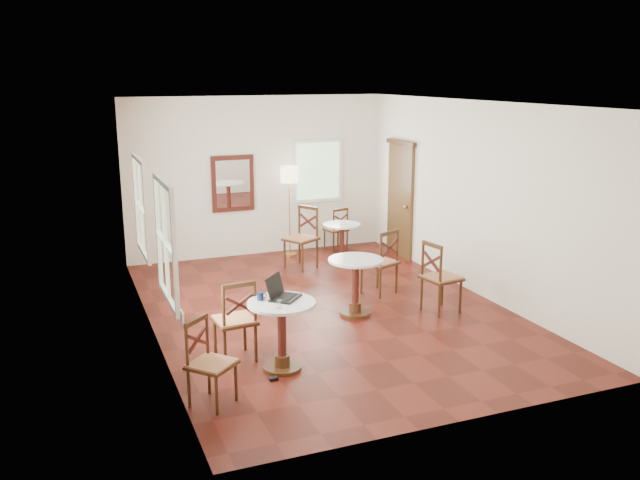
# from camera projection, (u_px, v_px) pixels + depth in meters

# --- Properties ---
(ground) EXTENTS (7.00, 7.00, 0.00)m
(ground) POSITION_uv_depth(u_px,v_px,m) (327.00, 310.00, 9.88)
(ground) COLOR #52160E
(ground) RESTS_ON ground
(room_shell) EXTENTS (5.02, 7.02, 3.01)m
(room_shell) POSITION_uv_depth(u_px,v_px,m) (317.00, 181.00, 9.65)
(room_shell) COLOR white
(room_shell) RESTS_ON ground
(cafe_table_near) EXTENTS (0.79, 0.79, 0.84)m
(cafe_table_near) POSITION_uv_depth(u_px,v_px,m) (282.00, 328.00, 7.79)
(cafe_table_near) COLOR #412310
(cafe_table_near) RESTS_ON ground
(cafe_table_mid) EXTENTS (0.79, 0.79, 0.83)m
(cafe_table_mid) POSITION_uv_depth(u_px,v_px,m) (355.00, 280.00, 9.60)
(cafe_table_mid) COLOR #412310
(cafe_table_mid) RESTS_ON ground
(cafe_table_back) EXTENTS (0.69, 0.69, 0.73)m
(cafe_table_back) POSITION_uv_depth(u_px,v_px,m) (342.00, 239.00, 12.30)
(cafe_table_back) COLOR #412310
(cafe_table_back) RESTS_ON ground
(chair_near_a) EXTENTS (0.51, 0.51, 1.03)m
(chair_near_a) POSITION_uv_depth(u_px,v_px,m) (235.00, 320.00, 8.06)
(chair_near_a) COLOR #412310
(chair_near_a) RESTS_ON ground
(chair_near_b) EXTENTS (0.60, 0.60, 0.93)m
(chair_near_b) POSITION_uv_depth(u_px,v_px,m) (210.00, 363.00, 6.98)
(chair_near_b) COLOR #412310
(chair_near_b) RESTS_ON ground
(chair_mid_a) EXTENTS (0.63, 0.63, 1.04)m
(chair_mid_a) POSITION_uv_depth(u_px,v_px,m) (381.00, 262.00, 10.53)
(chair_mid_a) COLOR #412310
(chair_mid_a) RESTS_ON ground
(chair_mid_b) EXTENTS (0.56, 0.56, 1.06)m
(chair_mid_b) POSITION_uv_depth(u_px,v_px,m) (440.00, 277.00, 9.71)
(chair_mid_b) COLOR #412310
(chair_mid_b) RESTS_ON ground
(chair_back_a) EXTENTS (0.46, 0.46, 0.86)m
(chair_back_a) POSITION_uv_depth(u_px,v_px,m) (337.00, 229.00, 13.16)
(chair_back_a) COLOR #412310
(chair_back_a) RESTS_ON ground
(chair_back_b) EXTENTS (0.69, 0.69, 1.09)m
(chair_back_b) POSITION_uv_depth(u_px,v_px,m) (302.00, 238.00, 11.97)
(chair_back_b) COLOR #412310
(chair_back_b) RESTS_ON ground
(floor_lamp) EXTENTS (0.33, 0.33, 1.71)m
(floor_lamp) POSITION_uv_depth(u_px,v_px,m) (289.00, 180.00, 12.55)
(floor_lamp) COLOR #BF8C3F
(floor_lamp) RESTS_ON ground
(laptop) EXTENTS (0.48, 0.48, 0.27)m
(laptop) POSITION_uv_depth(u_px,v_px,m) (281.00, 293.00, 7.82)
(laptop) COLOR black
(laptop) RESTS_ON cafe_table_near
(mouse) EXTENTS (0.09, 0.07, 0.03)m
(mouse) POSITION_uv_depth(u_px,v_px,m) (274.00, 298.00, 7.78)
(mouse) COLOR black
(mouse) RESTS_ON cafe_table_near
(navy_mug) EXTENTS (0.12, 0.08, 0.09)m
(navy_mug) POSITION_uv_depth(u_px,v_px,m) (261.00, 296.00, 7.76)
(navy_mug) COLOR #101A38
(navy_mug) RESTS_ON cafe_table_near
(water_glass) EXTENTS (0.06, 0.06, 0.09)m
(water_glass) POSITION_uv_depth(u_px,v_px,m) (279.00, 304.00, 7.49)
(water_glass) COLOR white
(water_glass) RESTS_ON cafe_table_near
(power_adapter) EXTENTS (0.10, 0.06, 0.04)m
(power_adapter) POSITION_uv_depth(u_px,v_px,m) (274.00, 379.00, 7.62)
(power_adapter) COLOR black
(power_adapter) RESTS_ON ground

